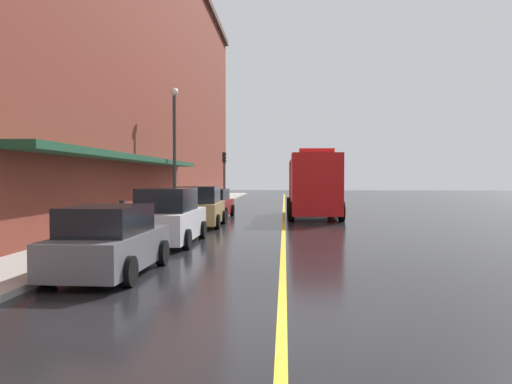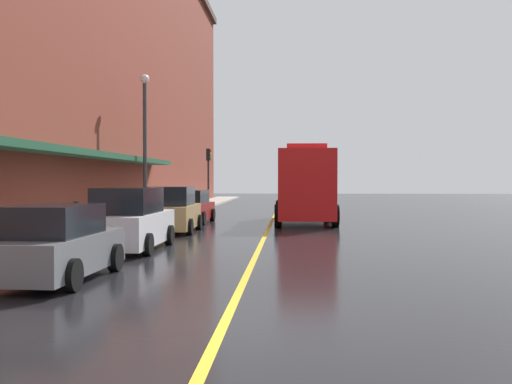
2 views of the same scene
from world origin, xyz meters
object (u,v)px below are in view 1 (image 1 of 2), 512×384
parked_car_0 (109,242)px  parking_meter_1 (122,213)px  fire_truck (313,186)px  parking_meter_2 (135,210)px  parking_meter_0 (90,220)px  street_lamp_left (174,138)px  parked_car_3 (212,204)px  parked_car_1 (169,218)px  traffic_light_near (224,167)px  parked_car_2 (200,208)px

parked_car_0 → parking_meter_1: size_ratio=3.16×
fire_truck → parking_meter_1: (-6.99, -12.35, -0.71)m
parking_meter_2 → parking_meter_0: bearing=-90.0°
parked_car_0 → fire_truck: size_ratio=0.54×
street_lamp_left → parking_meter_1: bearing=-86.8°
fire_truck → street_lamp_left: 8.19m
parked_car_0 → parked_car_3: bearing=1.5°
fire_truck → parking_meter_0: 16.68m
parking_meter_1 → parking_meter_2: size_ratio=1.00×
street_lamp_left → parked_car_1: bearing=-78.7°
parked_car_3 → street_lamp_left: bearing=115.6°
parking_meter_1 → parking_meter_2: 1.47m
parking_meter_0 → parking_meter_2: size_ratio=1.00×
parked_car_1 → traffic_light_near: (-1.42, 27.53, 2.28)m
fire_truck → parking_meter_2: size_ratio=5.90×
parked_car_1 → parking_meter_2: bearing=54.4°
parked_car_0 → parked_car_3: size_ratio=0.94×
parked_car_1 → street_lamp_left: 11.15m
parked_car_3 → fire_truck: (5.65, 0.73, 1.01)m
fire_truck → traffic_light_near: traffic_light_near is taller
parked_car_2 → parking_meter_1: parked_car_2 is taller
parked_car_1 → parked_car_3: parked_car_1 is taller
parked_car_3 → street_lamp_left: street_lamp_left is taller
parked_car_1 → street_lamp_left: (-2.08, 10.37, 3.53)m
parked_car_2 → parking_meter_2: parked_car_2 is taller
parked_car_2 → street_lamp_left: 5.97m
parking_meter_2 → fire_truck: bearing=57.3°
parked_car_1 → parking_meter_1: bearing=105.4°
parked_car_0 → parking_meter_0: parked_car_0 is taller
parked_car_0 → traffic_light_near: bearing=3.7°
parked_car_0 → fire_truck: fire_truck is taller
parking_meter_0 → parked_car_2: bearing=80.8°
parked_car_2 → parking_meter_1: bearing=166.0°
fire_truck → parked_car_0: bearing=-18.4°
parked_car_2 → parking_meter_0: parked_car_2 is taller
parked_car_3 → street_lamp_left: (-1.95, -0.85, 3.64)m
street_lamp_left → parking_meter_0: bearing=-87.5°
parking_meter_1 → parking_meter_2: same height
parking_meter_1 → fire_truck: bearing=60.5°
fire_truck → traffic_light_near: bearing=-156.6°
parked_car_1 → parked_car_2: (0.02, 6.05, -0.02)m
fire_truck → traffic_light_near: (-6.93, 15.58, 1.39)m
parking_meter_2 → parked_car_0: bearing=-78.2°
parked_car_0 → parked_car_1: (0.11, 5.49, 0.12)m
parked_car_1 → traffic_light_near: size_ratio=1.08×
parking_meter_0 → parking_meter_2: (0.00, 4.25, 0.00)m
parked_car_0 → fire_truck: bearing=-16.5°
parking_meter_0 → parked_car_0: bearing=-59.5°
parked_car_0 → parking_meter_2: (-1.37, 6.57, 0.31)m
parked_car_2 → parked_car_3: 5.18m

